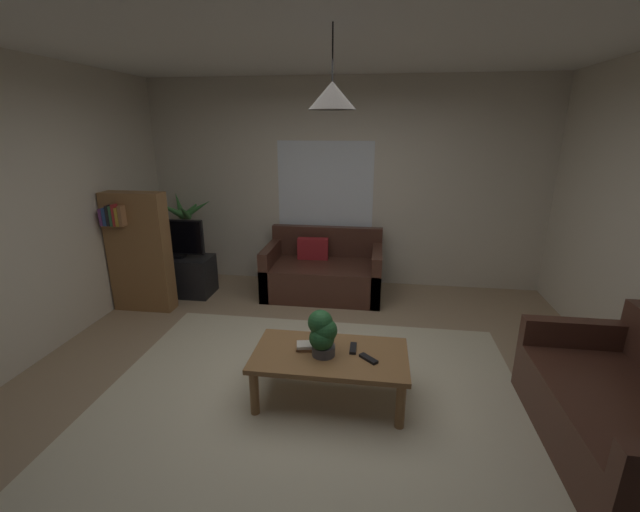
# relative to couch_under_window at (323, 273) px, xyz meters

# --- Properties ---
(floor) EXTENTS (5.24, 4.97, 0.02)m
(floor) POSITION_rel_couch_under_window_xyz_m (0.20, -2.00, -0.28)
(floor) COLOR #9E8466
(floor) RESTS_ON ground
(rug) EXTENTS (3.40, 2.73, 0.01)m
(rug) POSITION_rel_couch_under_window_xyz_m (0.20, -2.20, -0.27)
(rug) COLOR beige
(rug) RESTS_ON ground
(wall_back) EXTENTS (5.36, 0.06, 2.71)m
(wall_back) POSITION_rel_couch_under_window_xyz_m (0.20, 0.52, 1.08)
(wall_back) COLOR beige
(wall_back) RESTS_ON ground
(wall_left) EXTENTS (0.06, 4.97, 2.71)m
(wall_left) POSITION_rel_couch_under_window_xyz_m (-2.45, -2.00, 1.08)
(wall_left) COLOR beige
(wall_left) RESTS_ON ground
(ceiling) EXTENTS (5.24, 4.97, 0.02)m
(ceiling) POSITION_rel_couch_under_window_xyz_m (0.20, -2.00, 2.44)
(ceiling) COLOR white
(window_pane) EXTENTS (1.28, 0.01, 1.18)m
(window_pane) POSITION_rel_couch_under_window_xyz_m (-0.04, 0.49, 1.06)
(window_pane) COLOR white
(couch_under_window) EXTENTS (1.48, 0.86, 0.82)m
(couch_under_window) POSITION_rel_couch_under_window_xyz_m (0.00, 0.00, 0.00)
(couch_under_window) COLOR #47281E
(couch_under_window) RESTS_ON ground
(couch_right_side) EXTENTS (0.86, 1.52, 0.82)m
(couch_right_side) POSITION_rel_couch_under_window_xyz_m (2.33, -2.49, -0.00)
(couch_right_side) COLOR #47281E
(couch_right_side) RESTS_ON ground
(coffee_table) EXTENTS (1.20, 0.65, 0.41)m
(coffee_table) POSITION_rel_couch_under_window_xyz_m (0.34, -2.17, 0.08)
(coffee_table) COLOR olive
(coffee_table) RESTS_ON ground
(book_on_table_0) EXTENTS (0.16, 0.12, 0.02)m
(book_on_table_0) POSITION_rel_couch_under_window_xyz_m (0.15, -2.13, 0.15)
(book_on_table_0) COLOR #99663F
(book_on_table_0) RESTS_ON coffee_table
(book_on_table_1) EXTENTS (0.17, 0.14, 0.02)m
(book_on_table_1) POSITION_rel_couch_under_window_xyz_m (0.15, -2.13, 0.17)
(book_on_table_1) COLOR beige
(book_on_table_1) RESTS_ON coffee_table
(remote_on_table_0) EXTENTS (0.05, 0.16, 0.02)m
(remote_on_table_0) POSITION_rel_couch_under_window_xyz_m (0.52, -2.08, 0.15)
(remote_on_table_0) COLOR black
(remote_on_table_0) RESTS_ON coffee_table
(remote_on_table_1) EXTENTS (0.15, 0.15, 0.02)m
(remote_on_table_1) POSITION_rel_couch_under_window_xyz_m (0.64, -2.22, 0.15)
(remote_on_table_1) COLOR black
(remote_on_table_1) RESTS_ON coffee_table
(potted_plant_on_table) EXTENTS (0.23, 0.23, 0.36)m
(potted_plant_on_table) POSITION_rel_couch_under_window_xyz_m (0.29, -2.19, 0.32)
(potted_plant_on_table) COLOR #4C4C51
(potted_plant_on_table) RESTS_ON coffee_table
(tv_stand) EXTENTS (0.90, 0.44, 0.50)m
(tv_stand) POSITION_rel_couch_under_window_xyz_m (-1.87, -0.26, -0.02)
(tv_stand) COLOR black
(tv_stand) RESTS_ON ground
(tv) EXTENTS (0.79, 0.16, 0.49)m
(tv) POSITION_rel_couch_under_window_xyz_m (-1.87, -0.28, 0.48)
(tv) COLOR black
(tv) RESTS_ON tv_stand
(potted_palm_corner) EXTENTS (0.75, 0.88, 1.25)m
(potted_palm_corner) POSITION_rel_couch_under_window_xyz_m (-1.93, 0.20, 0.26)
(potted_palm_corner) COLOR #B77051
(potted_palm_corner) RESTS_ON ground
(bookshelf_corner) EXTENTS (0.70, 0.31, 1.40)m
(bookshelf_corner) POSITION_rel_couch_under_window_xyz_m (-2.06, -0.76, 0.44)
(bookshelf_corner) COLOR olive
(bookshelf_corner) RESTS_ON ground
(pendant_lamp) EXTENTS (0.31, 0.31, 0.51)m
(pendant_lamp) POSITION_rel_couch_under_window_xyz_m (0.34, -2.17, 2.01)
(pendant_lamp) COLOR black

